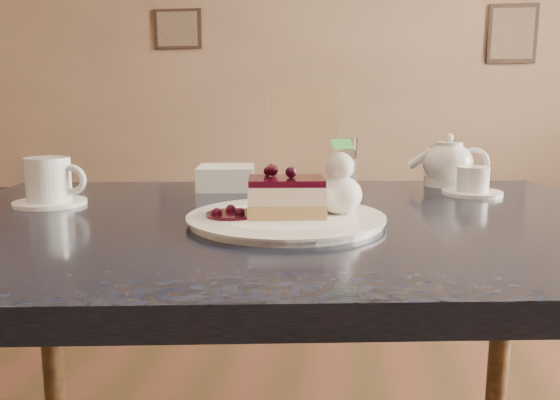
# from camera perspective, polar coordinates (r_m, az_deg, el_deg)

# --- Properties ---
(main_table) EXTENTS (1.36, 1.02, 0.77)m
(main_table) POSITION_cam_1_polar(r_m,az_deg,el_deg) (0.96, 0.49, -6.43)
(main_table) COLOR black
(main_table) RESTS_ON ground
(dessert_plate) EXTENTS (0.31, 0.31, 0.01)m
(dessert_plate) POSITION_cam_1_polar(r_m,az_deg,el_deg) (0.89, 0.63, -2.00)
(dessert_plate) COLOR white
(dessert_plate) RESTS_ON main_table
(cheesecake_slice) EXTENTS (0.14, 0.11, 0.06)m
(cheesecake_slice) POSITION_cam_1_polar(r_m,az_deg,el_deg) (0.88, 0.64, 0.33)
(cheesecake_slice) COLOR tan
(cheesecake_slice) RESTS_ON dessert_plate
(whipped_cream) EXTENTS (0.07, 0.07, 0.07)m
(whipped_cream) POSITION_cam_1_polar(r_m,az_deg,el_deg) (0.90, 6.22, 0.56)
(whipped_cream) COLOR white
(whipped_cream) RESTS_ON dessert_plate
(berry_sauce) EXTENTS (0.08, 0.08, 0.01)m
(berry_sauce) POSITION_cam_1_polar(r_m,az_deg,el_deg) (0.88, -5.07, -1.53)
(berry_sauce) COLOR black
(berry_sauce) RESTS_ON dessert_plate
(coffee_set) EXTENTS (0.14, 0.13, 0.09)m
(coffee_set) POSITION_cam_1_polar(r_m,az_deg,el_deg) (1.12, -22.90, 1.57)
(coffee_set) COLOR white
(coffee_set) RESTS_ON main_table
(tea_set) EXTENTS (0.20, 0.24, 0.11)m
(tea_set) POSITION_cam_1_polar(r_m,az_deg,el_deg) (1.30, 17.53, 3.20)
(tea_set) COLOR white
(tea_set) RESTS_ON main_table
(menu_card) EXTENTS (0.15, 0.06, 0.23)m
(menu_card) POSITION_cam_1_polar(r_m,az_deg,el_deg) (1.22, 2.59, 6.46)
(menu_card) COLOR white
(menu_card) RESTS_ON main_table
(sugar_shaker) EXTENTS (0.06, 0.06, 0.11)m
(sugar_shaker) POSITION_cam_1_polar(r_m,az_deg,el_deg) (1.25, 6.68, 3.95)
(sugar_shaker) COLOR white
(sugar_shaker) RESTS_ON main_table
(napkin_stack) EXTENTS (0.14, 0.14, 0.05)m
(napkin_stack) POSITION_cam_1_polar(r_m,az_deg,el_deg) (1.23, -5.65, 2.36)
(napkin_stack) COLOR white
(napkin_stack) RESTS_ON main_table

